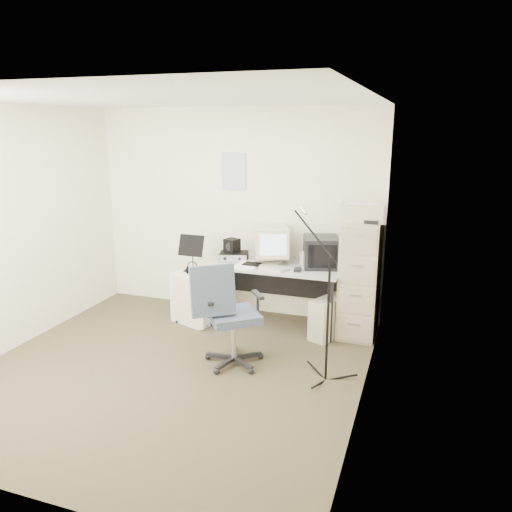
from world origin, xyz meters
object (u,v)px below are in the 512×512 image
(desk, at_px, (276,295))
(office_chair, at_px, (234,314))
(side_cart, at_px, (196,297))
(filing_cabinet, at_px, (360,278))

(desk, height_order, office_chair, office_chair)
(office_chair, distance_m, side_cart, 1.23)
(filing_cabinet, distance_m, desk, 0.99)
(desk, bearing_deg, filing_cabinet, 1.81)
(filing_cabinet, distance_m, office_chair, 1.55)
(desk, xyz_separation_m, office_chair, (-0.10, -1.11, 0.15))
(filing_cabinet, relative_size, desk, 0.87)
(desk, relative_size, office_chair, 1.45)
(desk, distance_m, office_chair, 1.12)
(desk, bearing_deg, office_chair, -95.20)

